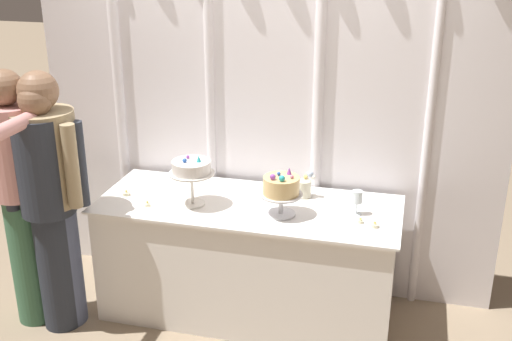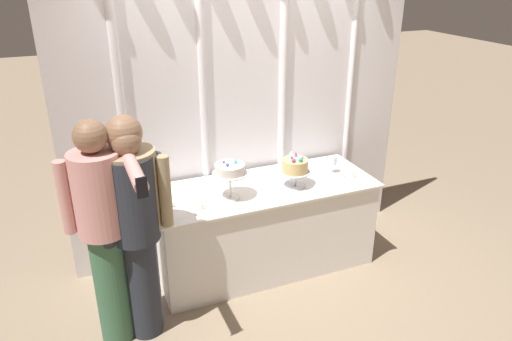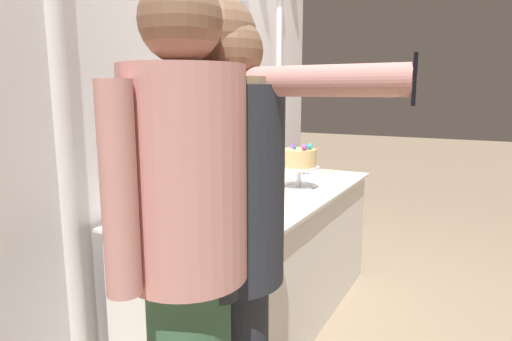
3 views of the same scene
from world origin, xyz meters
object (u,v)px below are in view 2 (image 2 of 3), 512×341
at_px(tealight_far_left, 172,205).
at_px(guest_girl_blue_dress, 104,227).
at_px(cake_display_nearright, 295,167).
at_px(tealight_near_right, 343,176).
at_px(cake_table, 263,227).
at_px(guest_man_dark_suit, 136,228).
at_px(tealight_near_left, 202,208).
at_px(cake_display_nearleft, 230,171).
at_px(wine_glass, 333,161).
at_px(guest_man_pink_jacket, 134,222).
at_px(tealight_far_right, 353,176).
at_px(flower_vase, 288,164).

relative_size(tealight_far_left, guest_girl_blue_dress, 0.03).
height_order(cake_display_nearright, tealight_near_right, cake_display_nearright).
xyz_separation_m(cake_table, guest_man_dark_suit, (-1.14, -0.44, 0.48)).
distance_m(cake_table, tealight_far_left, 0.90).
distance_m(tealight_far_left, tealight_near_left, 0.24).
bearing_deg(cake_display_nearleft, guest_man_dark_suit, -156.99).
bearing_deg(wine_glass, tealight_near_left, -170.67).
bearing_deg(cake_display_nearleft, wine_glass, 6.36).
relative_size(cake_table, cake_display_nearleft, 5.73).
distance_m(cake_display_nearright, guest_man_dark_suit, 1.42).
xyz_separation_m(tealight_near_left, guest_girl_blue_dress, (-0.74, -0.23, 0.12)).
relative_size(tealight_near_left, guest_girl_blue_dress, 0.02).
bearing_deg(guest_man_pink_jacket, wine_glass, 12.74).
distance_m(tealight_far_left, guest_man_dark_suit, 0.50).
relative_size(tealight_far_right, guest_man_dark_suit, 0.03).
height_order(cake_display_nearleft, guest_man_dark_suit, guest_man_dark_suit).
distance_m(flower_vase, tealight_far_right, 0.58).
bearing_deg(guest_man_pink_jacket, cake_display_nearleft, 20.31).
distance_m(cake_display_nearleft, guest_man_dark_suit, 0.89).
bearing_deg(tealight_far_right, flower_vase, 145.44).
bearing_deg(tealight_near_left, cake_table, 18.05).
bearing_deg(tealight_near_right, cake_display_nearleft, 179.67).
height_order(cake_display_nearleft, guest_man_pink_jacket, guest_man_pink_jacket).
distance_m(cake_table, tealight_far_right, 0.91).
bearing_deg(guest_man_pink_jacket, cake_table, 19.18).
bearing_deg(guest_girl_blue_dress, guest_man_dark_suit, -3.28).
relative_size(cake_table, flower_vase, 10.53).
xyz_separation_m(cake_display_nearright, wine_glass, (0.44, 0.12, -0.07)).
bearing_deg(cake_table, tealight_near_right, -8.27).
relative_size(tealight_far_right, guest_man_pink_jacket, 0.03).
relative_size(cake_display_nearleft, guest_man_dark_suit, 0.21).
xyz_separation_m(cake_display_nearright, tealight_near_left, (-0.84, -0.09, -0.16)).
height_order(cake_table, tealight_far_left, tealight_far_left).
bearing_deg(guest_man_dark_suit, cake_display_nearleft, 23.01).
xyz_separation_m(cake_display_nearright, tealight_far_left, (-1.04, 0.04, -0.16)).
xyz_separation_m(cake_table, wine_glass, (0.68, 0.01, 0.51)).
bearing_deg(tealight_far_left, tealight_far_right, -2.28).
bearing_deg(tealight_far_left, flower_vase, 13.27).
bearing_deg(guest_man_dark_suit, tealight_far_right, 8.96).
xyz_separation_m(cake_display_nearleft, wine_glass, (1.01, 0.11, -0.13)).
relative_size(cake_table, tealight_far_left, 39.77).
height_order(tealight_far_left, guest_man_pink_jacket, guest_man_pink_jacket).
height_order(cake_display_nearleft, tealight_near_right, cake_display_nearleft).
relative_size(flower_vase, tealight_near_right, 4.92).
distance_m(cake_display_nearright, wine_glass, 0.47).
bearing_deg(tealight_far_left, tealight_near_left, -31.70).
height_order(flower_vase, guest_man_pink_jacket, guest_man_pink_jacket).
bearing_deg(tealight_near_right, cake_display_nearright, -179.59).
height_order(tealight_near_right, guest_man_pink_jacket, guest_man_pink_jacket).
bearing_deg(tealight_far_right, guest_man_pink_jacket, -172.29).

